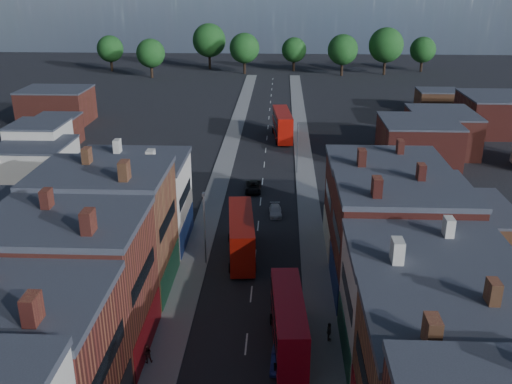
# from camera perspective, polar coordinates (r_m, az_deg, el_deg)

# --- Properties ---
(pavement_west) EXTENTS (3.00, 200.00, 0.12)m
(pavement_west) POSITION_cam_1_polar(r_m,az_deg,el_deg) (80.05, -4.14, -0.30)
(pavement_west) COLOR gray
(pavement_west) RESTS_ON ground
(pavement_east) EXTENTS (3.00, 200.00, 0.12)m
(pavement_east) POSITION_cam_1_polar(r_m,az_deg,el_deg) (79.62, 5.19, -0.46)
(pavement_east) COLOR gray
(pavement_east) RESTS_ON ground
(lamp_post_2) EXTENTS (0.25, 0.70, 8.12)m
(lamp_post_2) POSITION_cam_1_polar(r_m,az_deg,el_deg) (59.80, -5.17, -3.17)
(lamp_post_2) COLOR slate
(lamp_post_2) RESTS_ON ground
(lamp_post_3) EXTENTS (0.25, 0.70, 8.12)m
(lamp_post_3) POSITION_cam_1_polar(r_m,az_deg,el_deg) (87.53, 4.18, 4.79)
(lamp_post_3) COLOR slate
(lamp_post_3) RESTS_ON ground
(bus_0) EXTENTS (3.64, 11.44, 4.85)m
(bus_0) POSITION_cam_1_polar(r_m,az_deg,el_deg) (62.03, -1.49, -4.28)
(bus_0) COLOR #9D1209
(bus_0) RESTS_ON ground
(bus_1) EXTENTS (3.21, 10.76, 4.59)m
(bus_1) POSITION_cam_1_polar(r_m,az_deg,el_deg) (47.89, 3.27, -12.85)
(bus_1) COLOR #A70918
(bus_1) RESTS_ON ground
(bus_2) EXTENTS (3.91, 12.28, 5.21)m
(bus_2) POSITION_cam_1_polar(r_m,az_deg,el_deg) (106.89, 2.65, 6.78)
(bus_2) COLOR #9F0F07
(bus_2) RESTS_ON ground
(car_1) EXTENTS (1.41, 3.50, 1.13)m
(car_1) POSITION_cam_1_polar(r_m,az_deg,el_deg) (47.01, 2.30, -16.43)
(car_1) COLOR navy
(car_1) RESTS_ON ground
(car_2) EXTENTS (2.30, 4.79, 1.32)m
(car_2) POSITION_cam_1_polar(r_m,az_deg,el_deg) (81.13, -0.28, 0.50)
(car_2) COLOR black
(car_2) RESTS_ON ground
(car_3) EXTENTS (1.78, 3.91, 1.11)m
(car_3) POSITION_cam_1_polar(r_m,az_deg,el_deg) (73.35, 1.96, -1.90)
(car_3) COLOR silver
(car_3) RESTS_ON ground
(ped_1) EXTENTS (0.85, 0.63, 1.56)m
(ped_1) POSITION_cam_1_polar(r_m,az_deg,el_deg) (47.81, -10.82, -15.62)
(ped_1) COLOR #421C1A
(ped_1) RESTS_ON pavement_west
(ped_3) EXTENTS (0.57, 1.06, 1.73)m
(ped_3) POSITION_cam_1_polar(r_m,az_deg,el_deg) (49.69, 7.32, -13.69)
(ped_3) COLOR #544E48
(ped_3) RESTS_ON pavement_east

